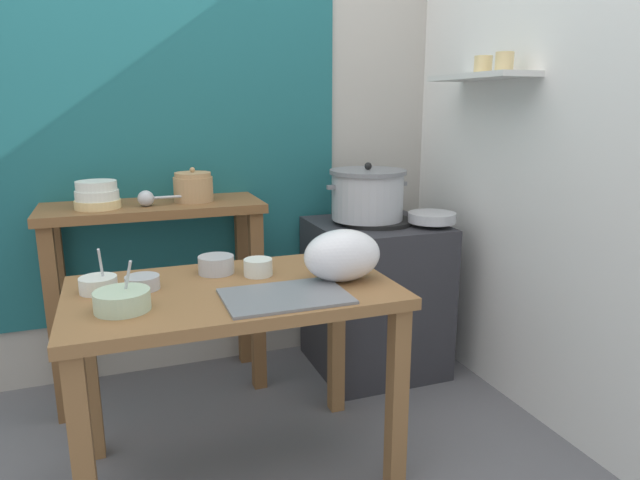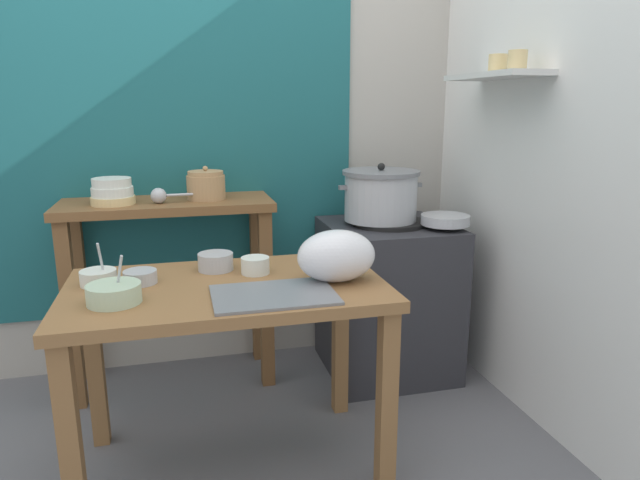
# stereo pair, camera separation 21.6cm
# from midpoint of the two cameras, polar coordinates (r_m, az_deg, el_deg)

# --- Properties ---
(wall_back) EXTENTS (4.40, 0.12, 2.60)m
(wall_back) POSITION_cam_midpoint_polar(r_m,az_deg,el_deg) (2.88, -15.26, 12.64)
(wall_back) COLOR #B2ADA3
(wall_back) RESTS_ON ground
(wall_right) EXTENTS (0.30, 3.20, 2.60)m
(wall_right) POSITION_cam_midpoint_polar(r_m,az_deg,el_deg) (2.53, 18.99, 12.27)
(wall_right) COLOR white
(wall_right) RESTS_ON ground
(prep_table) EXTENTS (1.10, 0.66, 0.72)m
(prep_table) POSITION_cam_midpoint_polar(r_m,az_deg,el_deg) (2.00, -11.88, -7.75)
(prep_table) COLOR olive
(prep_table) RESTS_ON ground
(back_shelf_table) EXTENTS (0.96, 0.40, 0.90)m
(back_shelf_table) POSITION_cam_midpoint_polar(r_m,az_deg,el_deg) (2.68, -18.63, -1.14)
(back_shelf_table) COLOR brown
(back_shelf_table) RESTS_ON ground
(stove_block) EXTENTS (0.60, 0.61, 0.78)m
(stove_block) POSITION_cam_midpoint_polar(r_m,az_deg,el_deg) (2.86, 3.41, -5.69)
(stove_block) COLOR #2D2D33
(stove_block) RESTS_ON ground
(steamer_pot) EXTENTS (0.42, 0.37, 0.28)m
(steamer_pot) POSITION_cam_midpoint_polar(r_m,az_deg,el_deg) (2.74, 2.63, 4.66)
(steamer_pot) COLOR #B7BABF
(steamer_pot) RESTS_ON stove_block
(clay_pot) EXTENTS (0.18, 0.18, 0.16)m
(clay_pot) POSITION_cam_midpoint_polar(r_m,az_deg,el_deg) (2.64, -15.13, 5.21)
(clay_pot) COLOR tan
(clay_pot) RESTS_ON back_shelf_table
(bowl_stack_enamel) EXTENTS (0.19, 0.19, 0.12)m
(bowl_stack_enamel) POSITION_cam_midpoint_polar(r_m,az_deg,el_deg) (2.60, -24.05, 4.17)
(bowl_stack_enamel) COLOR #E5C684
(bowl_stack_enamel) RESTS_ON back_shelf_table
(ladle) EXTENTS (0.29, 0.07, 0.07)m
(ladle) POSITION_cam_midpoint_polar(r_m,az_deg,el_deg) (2.57, -19.41, 4.02)
(ladle) COLOR #B7BABF
(ladle) RESTS_ON back_shelf_table
(serving_tray) EXTENTS (0.40, 0.28, 0.01)m
(serving_tray) POSITION_cam_midpoint_polar(r_m,az_deg,el_deg) (1.83, -6.97, -5.76)
(serving_tray) COLOR slate
(serving_tray) RESTS_ON prep_table
(plastic_bag) EXTENTS (0.28, 0.19, 0.19)m
(plastic_bag) POSITION_cam_midpoint_polar(r_m,az_deg,el_deg) (1.96, -0.85, -1.62)
(plastic_bag) COLOR white
(plastic_bag) RESTS_ON prep_table
(wide_pan) EXTENTS (0.23, 0.23, 0.05)m
(wide_pan) POSITION_cam_midpoint_polar(r_m,az_deg,el_deg) (2.72, 9.14, 2.28)
(wide_pan) COLOR #B7BABF
(wide_pan) RESTS_ON stove_block
(prep_bowl_0) EXTENTS (0.12, 0.12, 0.05)m
(prep_bowl_0) POSITION_cam_midpoint_polar(r_m,az_deg,el_deg) (2.02, -20.65, -4.07)
(prep_bowl_0) COLOR #B7BABF
(prep_bowl_0) RESTS_ON prep_table
(prep_bowl_1) EXTENTS (0.13, 0.13, 0.07)m
(prep_bowl_1) POSITION_cam_midpoint_polar(r_m,az_deg,el_deg) (2.12, -13.45, -2.43)
(prep_bowl_1) COLOR #B7BABF
(prep_bowl_1) RESTS_ON prep_table
(prep_bowl_2) EXTENTS (0.10, 0.10, 0.06)m
(prep_bowl_2) POSITION_cam_midpoint_polar(r_m,az_deg,el_deg) (2.07, -9.33, -2.73)
(prep_bowl_2) COLOR silver
(prep_bowl_2) RESTS_ON prep_table
(prep_bowl_3) EXTENTS (0.17, 0.17, 0.16)m
(prep_bowl_3) POSITION_cam_midpoint_polar(r_m,az_deg,el_deg) (1.84, -22.78, -5.69)
(prep_bowl_3) COLOR #B7D1AD
(prep_bowl_3) RESTS_ON prep_table
(prep_bowl_4) EXTENTS (0.12, 0.12, 0.16)m
(prep_bowl_4) POSITION_cam_midpoint_polar(r_m,az_deg,el_deg) (2.04, -24.57, -4.12)
(prep_bowl_4) COLOR silver
(prep_bowl_4) RESTS_ON prep_table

